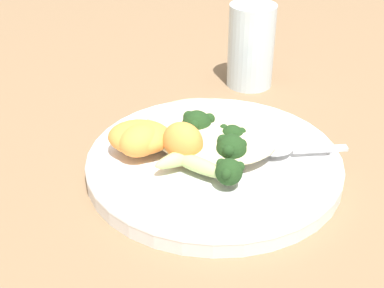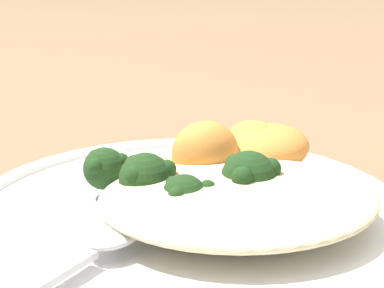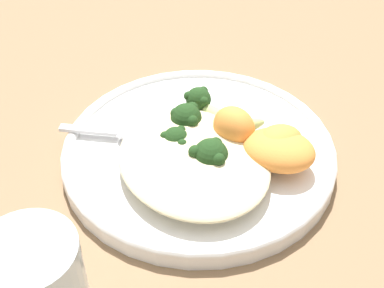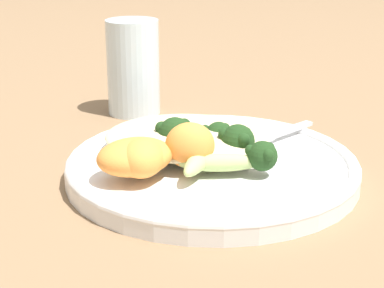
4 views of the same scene
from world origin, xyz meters
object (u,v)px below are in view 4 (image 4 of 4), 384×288
plate (212,166)px  broccoli_stalk_1 (232,145)px  quinoa_mound (187,137)px  sweet_potato_chunk_1 (142,158)px  sweet_potato_chunk_0 (135,157)px  broccoli_stalk_3 (178,138)px  broccoli_stalk_0 (243,159)px  broccoli_stalk_2 (210,147)px  spoon (267,135)px  water_glass (133,67)px  sweet_potato_chunk_2 (190,145)px

plate → broccoli_stalk_1: size_ratio=3.94×
quinoa_mound → broccoli_stalk_1: bearing=-30.1°
plate → sweet_potato_chunk_1: sweet_potato_chunk_1 is taller
sweet_potato_chunk_0 → broccoli_stalk_3: bearing=63.4°
plate → broccoli_stalk_0: 0.05m
broccoli_stalk_0 → sweet_potato_chunk_1: 0.09m
broccoli_stalk_2 → spoon: 0.08m
quinoa_mound → broccoli_stalk_1: broccoli_stalk_1 is taller
sweet_potato_chunk_1 → water_glass: 0.27m
plate → broccoli_stalk_3: broccoli_stalk_3 is taller
broccoli_stalk_3 → sweet_potato_chunk_1: size_ratio=1.56×
broccoli_stalk_2 → spoon: (0.05, 0.06, -0.01)m
plate → sweet_potato_chunk_1: bearing=-133.5°
quinoa_mound → broccoli_stalk_2: 0.04m
broccoli_stalk_1 → sweet_potato_chunk_0: 0.10m
broccoli_stalk_0 → sweet_potato_chunk_1: size_ratio=1.75×
quinoa_mound → sweet_potato_chunk_2: size_ratio=3.60×
plate → sweet_potato_chunk_1: size_ratio=5.49×
sweet_potato_chunk_2 → quinoa_mound: bearing=102.7°
quinoa_mound → broccoli_stalk_3: broccoli_stalk_3 is taller
broccoli_stalk_2 → sweet_potato_chunk_1: 0.08m
broccoli_stalk_3 → sweet_potato_chunk_2: sweet_potato_chunk_2 is taller
quinoa_mound → water_glass: 0.20m
quinoa_mound → broccoli_stalk_0: bearing=-41.9°
broccoli_stalk_3 → water_glass: size_ratio=0.67×
spoon → broccoli_stalk_3: bearing=161.2°
broccoli_stalk_3 → sweet_potato_chunk_1: bearing=131.0°
broccoli_stalk_0 → broccoli_stalk_3: (-0.07, 0.04, 0.00)m
broccoli_stalk_0 → sweet_potato_chunk_0: bearing=-179.6°
quinoa_mound → sweet_potato_chunk_1: bearing=-107.9°
broccoli_stalk_0 → sweet_potato_chunk_2: (-0.05, 0.00, 0.01)m
quinoa_mound → sweet_potato_chunk_0: (-0.03, -0.08, 0.01)m
quinoa_mound → sweet_potato_chunk_1: (-0.03, -0.08, 0.01)m
quinoa_mound → broccoli_stalk_2: (0.03, -0.03, 0.00)m
broccoli_stalk_0 → sweet_potato_chunk_1: (-0.09, -0.03, 0.01)m
broccoli_stalk_3 → sweet_potato_chunk_2: (0.02, -0.03, 0.01)m
sweet_potato_chunk_0 → spoon: sweet_potato_chunk_0 is taller
plate → broccoli_stalk_3: size_ratio=3.52×
broccoli_stalk_2 → broccoli_stalk_0: bearing=-118.9°
plate → broccoli_stalk_2: bearing=-112.0°
broccoli_stalk_0 → broccoli_stalk_1: broccoli_stalk_1 is taller
quinoa_mound → broccoli_stalk_3: 0.02m
broccoli_stalk_0 → broccoli_stalk_3: broccoli_stalk_3 is taller
broccoli_stalk_0 → sweet_potato_chunk_2: 0.05m
broccoli_stalk_2 → sweet_potato_chunk_1: sweet_potato_chunk_1 is taller
broccoli_stalk_2 → plate: bearing=-12.6°
spoon → water_glass: size_ratio=0.76×
plate → broccoli_stalk_1: (0.02, -0.01, 0.03)m
plate → water_glass: size_ratio=2.37×
sweet_potato_chunk_2 → water_glass: (-0.11, 0.23, 0.02)m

